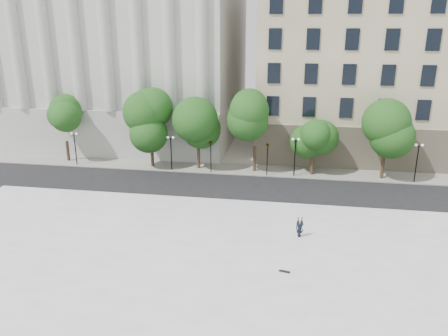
{
  "coord_description": "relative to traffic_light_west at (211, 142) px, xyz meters",
  "views": [
    {
      "loc": [
        6.23,
        -22.88,
        15.88
      ],
      "look_at": [
        1.0,
        10.0,
        4.82
      ],
      "focal_mm": 35.0,
      "sensor_mm": 36.0,
      "label": 1
    }
  ],
  "objects": [
    {
      "name": "building_west",
      "position": [
        -14.57,
        16.27,
        9.23
      ],
      "size": [
        31.5,
        27.65,
        25.6
      ],
      "color": "#BBBAB6",
      "rests_on": "ground"
    },
    {
      "name": "skateboard",
      "position": [
        8.65,
        -19.98,
        -3.17
      ],
      "size": [
        0.74,
        0.33,
        0.07
      ],
      "primitive_type": "cube",
      "rotation": [
        0.0,
        0.0,
        -0.21
      ],
      "color": "black",
      "rests_on": "plaza"
    },
    {
      "name": "plaza",
      "position": [
        2.43,
        -19.3,
        -3.43
      ],
      "size": [
        44.0,
        22.0,
        0.45
      ],
      "primitive_type": "cube",
      "color": "white",
      "rests_on": "ground"
    },
    {
      "name": "street",
      "position": [
        2.43,
        -4.3,
        -3.64
      ],
      "size": [
        60.0,
        8.0,
        0.02
      ],
      "primitive_type": "cube",
      "color": "black",
      "rests_on": "ground"
    },
    {
      "name": "street_trees",
      "position": [
        1.61,
        1.27,
        1.39
      ],
      "size": [
        40.19,
        4.58,
        7.43
      ],
      "color": "#382619",
      "rests_on": "ground"
    },
    {
      "name": "lamp_posts",
      "position": [
        2.76,
        0.3,
        -0.78
      ],
      "size": [
        38.54,
        0.28,
        4.34
      ],
      "color": "black",
      "rests_on": "ground"
    },
    {
      "name": "traffic_light_east",
      "position": [
        6.2,
        0.0,
        0.01
      ],
      "size": [
        0.9,
        1.69,
        4.17
      ],
      "color": "black",
      "rests_on": "ground"
    },
    {
      "name": "building_east",
      "position": [
        22.43,
        16.61,
        7.49
      ],
      "size": [
        36.0,
        26.15,
        23.0
      ],
      "color": "beige",
      "rests_on": "ground"
    },
    {
      "name": "ground",
      "position": [
        2.43,
        -22.3,
        -3.65
      ],
      "size": [
        160.0,
        160.0,
        0.0
      ],
      "primitive_type": "plane",
      "color": "beige",
      "rests_on": "ground"
    },
    {
      "name": "person_lying",
      "position": [
        9.63,
        -14.8,
        -2.98
      ],
      "size": [
        0.64,
        1.64,
        0.44
      ],
      "primitive_type": "imported",
      "rotation": [
        -1.54,
        0.0,
        0.03
      ],
      "color": "black",
      "rests_on": "plaza"
    },
    {
      "name": "far_sidewalk",
      "position": [
        2.43,
        1.7,
        -3.59
      ],
      "size": [
        60.0,
        4.0,
        0.12
      ],
      "primitive_type": "cube",
      "color": "#9C9A90",
      "rests_on": "ground"
    },
    {
      "name": "traffic_light_west",
      "position": [
        0.0,
        0.0,
        0.0
      ],
      "size": [
        0.36,
        1.65,
        4.16
      ],
      "color": "black",
      "rests_on": "ground"
    }
  ]
}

